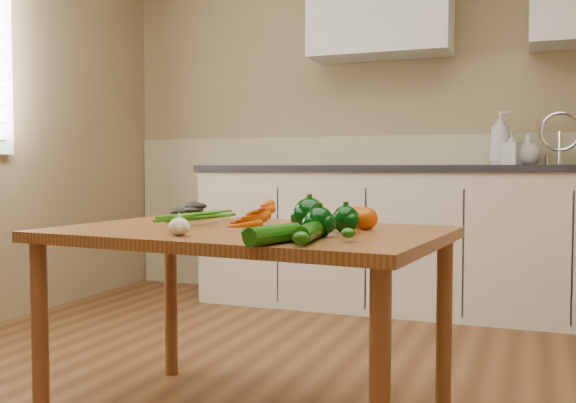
# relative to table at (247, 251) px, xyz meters

# --- Properties ---
(room) EXTENTS (4.04, 5.04, 2.64)m
(room) POSITION_rel_table_xyz_m (0.05, 0.02, 0.64)
(room) COLOR brown
(room) RESTS_ON ground
(counter_run) EXTENTS (2.84, 0.64, 1.14)m
(counter_run) POSITION_rel_table_xyz_m (0.26, 2.04, -0.15)
(counter_run) COLOR beige
(counter_run) RESTS_ON ground
(table) EXTENTS (1.34, 0.93, 0.68)m
(table) POSITION_rel_table_xyz_m (0.00, 0.00, 0.00)
(table) COLOR brown
(table) RESTS_ON ground
(soap_bottle_a) EXTENTS (0.15, 0.15, 0.33)m
(soap_bottle_a) POSITION_rel_table_xyz_m (0.70, 2.19, 0.46)
(soap_bottle_a) COLOR silver
(soap_bottle_a) RESTS_ON counter_run
(soap_bottle_b) EXTENTS (0.12, 0.12, 0.20)m
(soap_bottle_b) POSITION_rel_table_xyz_m (0.76, 2.13, 0.40)
(soap_bottle_b) COLOR silver
(soap_bottle_b) RESTS_ON counter_run
(soap_bottle_c) EXTENTS (0.18, 0.18, 0.18)m
(soap_bottle_c) POSITION_rel_table_xyz_m (0.86, 2.19, 0.39)
(soap_bottle_c) COLOR silver
(soap_bottle_c) RESTS_ON counter_run
(carrot_bunch) EXTENTS (0.25, 0.20, 0.06)m
(carrot_bunch) POSITION_rel_table_xyz_m (-0.07, 0.06, 0.11)
(carrot_bunch) COLOR #CC4E04
(carrot_bunch) RESTS_ON table
(leafy_greens) EXTENTS (0.18, 0.16, 0.09)m
(leafy_greens) POSITION_rel_table_xyz_m (-0.41, 0.31, 0.12)
(leafy_greens) COLOR black
(leafy_greens) RESTS_ON table
(garlic_bulb) EXTENTS (0.06, 0.06, 0.05)m
(garlic_bulb) POSITION_rel_table_xyz_m (-0.10, -0.27, 0.10)
(garlic_bulb) COLOR silver
(garlic_bulb) RESTS_ON table
(pepper_a) EXTENTS (0.11, 0.11, 0.11)m
(pepper_a) POSITION_rel_table_xyz_m (0.22, -0.00, 0.13)
(pepper_a) COLOR black
(pepper_a) RESTS_ON table
(pepper_b) EXTENTS (0.08, 0.08, 0.08)m
(pepper_b) POSITION_rel_table_xyz_m (0.34, -0.01, 0.12)
(pepper_b) COLOR black
(pepper_b) RESTS_ON table
(pepper_c) EXTENTS (0.09, 0.09, 0.09)m
(pepper_c) POSITION_rel_table_xyz_m (0.30, -0.15, 0.12)
(pepper_c) COLOR black
(pepper_c) RESTS_ON table
(tomato_a) EXTENTS (0.07, 0.07, 0.06)m
(tomato_a) POSITION_rel_table_xyz_m (0.17, 0.09, 0.11)
(tomato_a) COLOR #881402
(tomato_a) RESTS_ON table
(tomato_b) EXTENTS (0.08, 0.08, 0.07)m
(tomato_b) POSITION_rel_table_xyz_m (0.33, 0.17, 0.11)
(tomato_b) COLOR #B94304
(tomato_b) RESTS_ON table
(tomato_c) EXTENTS (0.08, 0.08, 0.08)m
(tomato_c) POSITION_rel_table_xyz_m (0.38, 0.10, 0.11)
(tomato_c) COLOR #B94304
(tomato_c) RESTS_ON table
(zucchini_a) EXTENTS (0.08, 0.22, 0.05)m
(zucchini_a) POSITION_rel_table_xyz_m (0.31, -0.27, 0.10)
(zucchini_a) COLOR #104C08
(zucchini_a) RESTS_ON table
(zucchini_b) EXTENTS (0.11, 0.20, 0.05)m
(zucchini_b) POSITION_rel_table_xyz_m (0.25, -0.37, 0.10)
(zucchini_b) COLOR #104C08
(zucchini_b) RESTS_ON table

